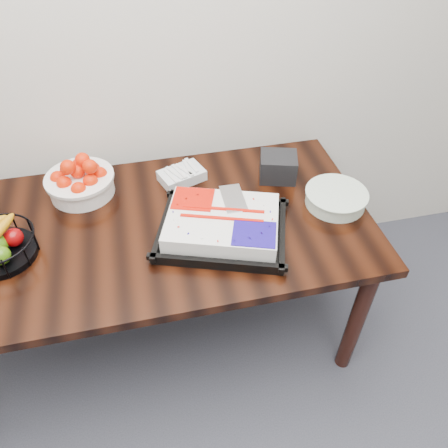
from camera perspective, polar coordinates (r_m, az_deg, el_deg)
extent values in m
plane|color=silver|center=(1.91, -13.67, 23.69)|extent=(5.00, 0.00, 5.00)
cube|color=black|center=(1.80, -9.72, -0.59)|extent=(1.80, 0.90, 0.04)
cylinder|color=black|center=(2.02, 16.96, -11.83)|extent=(0.07, 0.07, 0.71)
cylinder|color=black|center=(2.46, 9.73, 1.87)|extent=(0.07, 0.07, 0.71)
cube|color=black|center=(1.71, -0.22, -1.02)|extent=(0.58, 0.52, 0.02)
cube|color=white|center=(1.68, -0.23, 0.14)|extent=(0.50, 0.44, 0.07)
cube|color=red|center=(1.70, -5.02, 2.35)|extent=(0.19, 0.18, 0.00)
cube|color=#180B7E|center=(1.62, 4.79, -0.18)|extent=(0.19, 0.18, 0.00)
cube|color=silver|center=(1.74, 0.03, 3.57)|extent=(0.09, 0.17, 0.00)
cylinder|color=white|center=(1.98, -18.14, 4.88)|extent=(0.27, 0.27, 0.09)
cylinder|color=white|center=(1.96, -18.38, 5.77)|extent=(0.29, 0.29, 0.01)
cylinder|color=black|center=(1.83, -26.97, -3.42)|extent=(0.26, 0.26, 0.03)
cylinder|color=white|center=(1.89, 14.38, 3.23)|extent=(0.25, 0.25, 0.06)
cylinder|color=white|center=(1.87, 14.54, 3.96)|extent=(0.26, 0.26, 0.01)
cube|color=silver|center=(1.98, -5.54, 6.32)|extent=(0.22, 0.18, 0.05)
cube|color=black|center=(1.98, 7.07, 7.42)|extent=(0.19, 0.18, 0.11)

